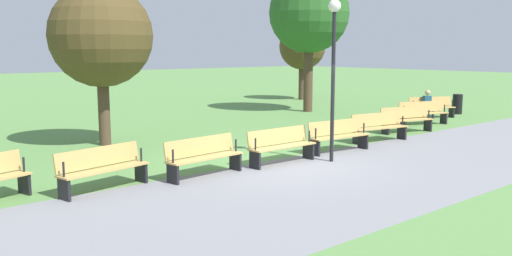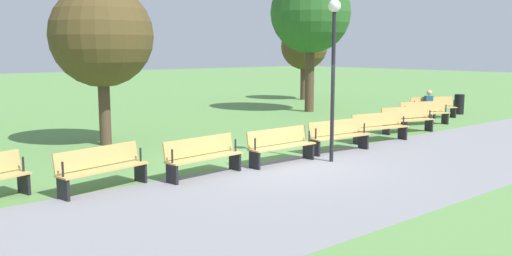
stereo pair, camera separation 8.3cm
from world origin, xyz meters
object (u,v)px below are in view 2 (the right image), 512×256
at_px(bench_3, 379,126).
at_px(tree_0, 310,13).
at_px(trash_bin, 459,104).
at_px(bench_2, 407,119).
at_px(bench_0, 433,107).
at_px(bench_5, 281,145).
at_px(lamp_post, 334,51).
at_px(tree_1, 102,36).
at_px(bench_4, 338,135).
at_px(bench_7, 102,167).
at_px(bench_1, 424,112).
at_px(person_seated, 430,104).
at_px(tree_2, 304,47).
at_px(bench_6, 203,156).

relative_size(bench_3, tree_0, 0.32).
bearing_deg(trash_bin, bench_2, 14.64).
bearing_deg(bench_0, bench_5, 39.85).
xyz_separation_m(bench_2, trash_bin, (-6.46, -1.69, -0.03)).
xyz_separation_m(bench_3, lamp_post, (3.45, 1.11, 2.38)).
bearing_deg(bench_5, lamp_post, 149.35).
relative_size(bench_2, bench_5, 1.03).
bearing_deg(tree_0, tree_1, 11.58).
xyz_separation_m(tree_1, lamp_post, (-3.44, 6.09, -0.41)).
bearing_deg(bench_4, tree_1, -43.66).
relative_size(bench_5, bench_7, 0.97).
height_order(bench_0, tree_0, tree_0).
height_order(bench_4, trash_bin, trash_bin).
distance_m(bench_0, bench_1, 2.31).
bearing_deg(bench_5, bench_7, -5.29).
bearing_deg(bench_7, bench_4, 166.71).
bearing_deg(bench_2, person_seated, -141.62).
height_order(bench_0, tree_2, tree_2).
bearing_deg(tree_2, bench_6, 38.37).
distance_m(bench_6, tree_0, 14.08).
bearing_deg(lamp_post, bench_3, -162.18).
distance_m(bench_1, tree_1, 12.26).
relative_size(bench_2, bench_3, 1.00).
height_order(bench_1, person_seated, person_seated).
distance_m(bench_2, trash_bin, 6.67).
relative_size(bench_2, bench_7, 1.00).
distance_m(bench_0, tree_2, 10.11).
bearing_deg(bench_4, person_seated, -158.36).
bearing_deg(tree_1, bench_0, 168.36).
bearing_deg(lamp_post, bench_2, -163.96).
bearing_deg(tree_0, bench_7, 28.35).
bearing_deg(lamp_post, trash_bin, -164.70).
relative_size(bench_3, tree_2, 0.46).
relative_size(bench_7, tree_0, 0.32).
relative_size(bench_0, bench_2, 0.97).
height_order(bench_5, tree_2, tree_2).
relative_size(person_seated, tree_1, 0.25).
xyz_separation_m(bench_1, bench_2, (2.19, 0.74, 0.00)).
height_order(bench_6, tree_0, tree_0).
height_order(bench_0, bench_6, same).
bearing_deg(bench_4, bench_2, -164.09).
bearing_deg(bench_2, trash_bin, -149.39).
relative_size(bench_2, tree_2, 0.46).
bearing_deg(tree_1, bench_6, 89.75).
distance_m(bench_3, tree_0, 9.32).
height_order(bench_7, trash_bin, trash_bin).
relative_size(bench_0, bench_6, 0.98).
distance_m(bench_0, tree_1, 14.03).
bearing_deg(bench_6, person_seated, -174.56).
bearing_deg(bench_3, bench_7, 10.65).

